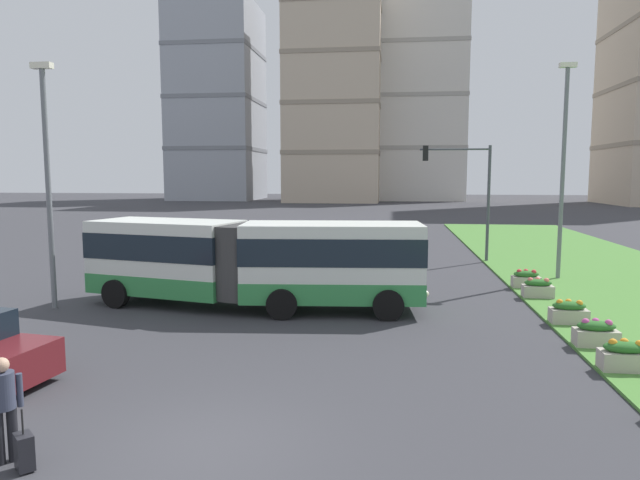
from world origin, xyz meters
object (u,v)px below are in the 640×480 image
flower_planter_4 (538,288)px  apartment_tower_westcentre (334,86)px  apartment_tower_west (217,103)px  streetlight_left (48,175)px  streetlight_median (563,163)px  pedestrian_crossing (4,403)px  flower_planter_1 (625,355)px  flower_planter_3 (569,312)px  articulated_bus (253,261)px  car_black_sedan (209,252)px  rolling_suitcase (24,451)px  traffic_light_far_right (466,183)px  flower_planter_2 (596,333)px  apartment_tower_centre (411,103)px  flower_planter_5 (526,279)px

flower_planter_4 → apartment_tower_westcentre: (-15.76, 78.95, 19.70)m
apartment_tower_west → streetlight_left: bearing=-76.3°
flower_planter_4 → streetlight_median: size_ratio=0.12×
pedestrian_crossing → flower_planter_1: size_ratio=1.58×
flower_planter_4 → streetlight_left: streetlight_left is taller
flower_planter_3 → flower_planter_4: size_ratio=1.00×
articulated_bus → car_black_sedan: (-4.36, 8.39, -0.90)m
rolling_suitcase → flower_planter_1: bearing=27.8°
flower_planter_3 → apartment_tower_westcentre: (-15.76, 82.72, 19.70)m
traffic_light_far_right → flower_planter_2: bearing=-84.1°
traffic_light_far_right → apartment_tower_centre: size_ratio=0.17×
streetlight_median → apartment_tower_centre: bearing=92.8°
flower_planter_3 → flower_planter_5: same height
articulated_bus → streetlight_median: 14.39m
flower_planter_3 → flower_planter_5: size_ratio=1.00×
articulated_bus → streetlight_median: size_ratio=1.29×
apartment_tower_west → traffic_light_far_right: bearing=-63.8°
flower_planter_1 → apartment_tower_centre: (-2.21, 97.33, 17.82)m
traffic_light_far_right → articulated_bus: bearing=-126.2°
traffic_light_far_right → apartment_tower_westcentre: bearing=101.5°
articulated_bus → apartment_tower_centre: size_ratio=0.33×
flower_planter_4 → apartment_tower_centre: bearing=91.4°
flower_planter_1 → streetlight_left: size_ratio=0.13×
car_black_sedan → pedestrian_crossing: (3.04, -19.43, 0.25)m
car_black_sedan → flower_planter_1: (14.60, -13.78, -0.33)m
flower_planter_1 → flower_planter_2: (0.00, 1.90, 0.00)m
apartment_tower_west → apartment_tower_centre: 36.67m
rolling_suitcase → apartment_tower_westcentre: apartment_tower_westcentre is taller
flower_planter_2 → streetlight_median: size_ratio=0.12×
articulated_bus → apartment_tower_centre: bearing=85.0°
articulated_bus → flower_planter_5: 11.26m
traffic_light_far_right → streetlight_left: streetlight_left is taller
flower_planter_1 → apartment_tower_westcentre: size_ratio=0.03×
articulated_bus → flower_planter_4: bearing=14.5°
flower_planter_5 → apartment_tower_westcentre: (-15.76, 77.06, 19.70)m
flower_planter_4 → traffic_light_far_right: bearing=99.7°
articulated_bus → flower_planter_1: articulated_bus is taller
articulated_bus → streetlight_left: 7.50m
traffic_light_far_right → apartment_tower_centre: bearing=90.5°
streetlight_left → flower_planter_2: bearing=-8.3°
rolling_suitcase → flower_planter_2: bearing=34.9°
flower_planter_1 → apartment_tower_westcentre: bearing=100.3°
streetlight_left → streetlight_median: 20.55m
car_black_sedan → flower_planter_2: 18.82m
car_black_sedan → flower_planter_3: (14.60, -9.51, -0.33)m
pedestrian_crossing → flower_planter_1: pedestrian_crossing is taller
pedestrian_crossing → flower_planter_5: 19.40m
flower_planter_4 → flower_planter_5: (0.00, 1.89, 0.00)m
apartment_tower_west → streetlight_median: bearing=-63.2°
streetlight_left → apartment_tower_west: bearing=103.7°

